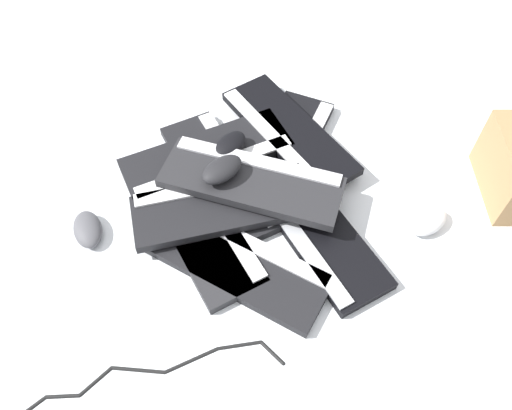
# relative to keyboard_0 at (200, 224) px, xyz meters

# --- Properties ---
(ground_plane) EXTENTS (3.20, 3.20, 0.00)m
(ground_plane) POSITION_rel_keyboard_0_xyz_m (-0.15, -0.05, -0.01)
(ground_plane) COLOR silver
(keyboard_0) EXTENTS (0.26, 0.46, 0.03)m
(keyboard_0) POSITION_rel_keyboard_0_xyz_m (0.00, 0.00, 0.00)
(keyboard_0) COLOR #232326
(keyboard_0) RESTS_ON ground
(keyboard_1) EXTENTS (0.42, 0.41, 0.03)m
(keyboard_1) POSITION_rel_keyboard_0_xyz_m (-0.06, 0.12, 0.00)
(keyboard_1) COLOR black
(keyboard_1) RESTS_ON ground
(keyboard_2) EXTENTS (0.26, 0.46, 0.03)m
(keyboard_2) POSITION_rel_keyboard_0_xyz_m (-0.27, 0.08, 0.00)
(keyboard_2) COLOR black
(keyboard_2) RESTS_ON ground
(keyboard_3) EXTENTS (0.38, 0.44, 0.03)m
(keyboard_3) POSITION_rel_keyboard_0_xyz_m (-0.26, -0.18, 0.00)
(keyboard_3) COLOR black
(keyboard_3) RESTS_ON ground
(keyboard_4) EXTENTS (0.25, 0.46, 0.03)m
(keyboard_4) POSITION_rel_keyboard_0_xyz_m (-0.07, -0.14, 0.00)
(keyboard_4) COLOR black
(keyboard_4) RESTS_ON ground
(keyboard_5) EXTENTS (0.46, 0.24, 0.03)m
(keyboard_5) POSITION_rel_keyboard_0_xyz_m (-0.06, -0.19, 0.03)
(keyboard_5) COLOR black
(keyboard_5) RESTS_ON keyboard_4
(keyboard_6) EXTENTS (0.29, 0.46, 0.03)m
(keyboard_6) POSITION_rel_keyboard_0_xyz_m (-0.28, -0.22, 0.03)
(keyboard_6) COLOR black
(keyboard_6) RESTS_ON keyboard_3
(keyboard_7) EXTENTS (0.44, 0.15, 0.03)m
(keyboard_7) POSITION_rel_keyboard_0_xyz_m (-0.07, -0.02, 0.03)
(keyboard_7) COLOR black
(keyboard_7) RESTS_ON keyboard_0
(keyboard_8) EXTENTS (0.45, 0.36, 0.03)m
(keyboard_8) POSITION_rel_keyboard_0_xyz_m (-0.14, -0.05, 0.06)
(keyboard_8) COLOR #232326
(keyboard_8) RESTS_ON keyboard_7
(mouse_0) EXTENTS (0.13, 0.12, 0.04)m
(mouse_0) POSITION_rel_keyboard_0_xyz_m (-0.11, -0.17, 0.07)
(mouse_0) COLOR black
(mouse_0) RESTS_ON keyboard_5
(mouse_1) EXTENTS (0.13, 0.10, 0.04)m
(mouse_1) POSITION_rel_keyboard_0_xyz_m (-0.54, 0.13, 0.01)
(mouse_1) COLOR silver
(mouse_1) RESTS_ON ground
(mouse_2) EXTENTS (0.13, 0.11, 0.04)m
(mouse_2) POSITION_rel_keyboard_0_xyz_m (-0.08, -0.08, 0.10)
(mouse_2) COLOR black
(mouse_2) RESTS_ON keyboard_8
(mouse_3) EXTENTS (0.08, 0.12, 0.04)m
(mouse_3) POSITION_rel_keyboard_0_xyz_m (0.26, -0.04, 0.01)
(mouse_3) COLOR #4C4C51
(mouse_3) RESTS_ON ground
(cable_0) EXTENTS (0.74, 0.12, 0.01)m
(cable_0) POSITION_rel_keyboard_0_xyz_m (0.25, 0.34, -0.01)
(cable_0) COLOR black
(cable_0) RESTS_ON ground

